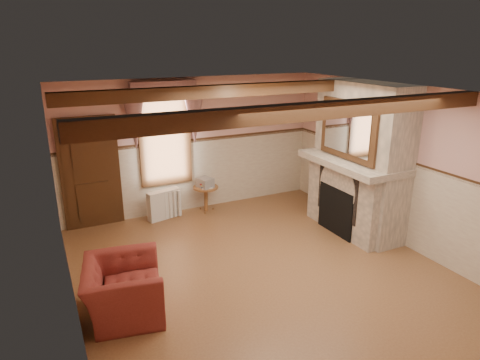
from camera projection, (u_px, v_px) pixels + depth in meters
name	position (u px, v px, depth m)	size (l,w,h in m)	color
floor	(260.00, 269.00, 6.83)	(5.50, 6.00, 0.01)	brown
ceiling	(263.00, 92.00, 5.96)	(5.50, 6.00, 0.01)	silver
wall_back	(193.00, 145.00, 8.96)	(5.50, 0.02, 2.80)	#CC958D
wall_front	(422.00, 284.00, 3.83)	(5.50, 0.02, 2.80)	#CC958D
wall_left	(65.00, 218.00, 5.25)	(0.02, 6.00, 2.80)	#CC958D
wall_right	(398.00, 165.00, 7.54)	(0.02, 6.00, 2.80)	#CC958D
wainscot	(261.00, 226.00, 6.60)	(5.50, 6.00, 1.50)	beige
chair_rail	(262.00, 180.00, 6.37)	(5.50, 6.00, 0.08)	black
firebox	(339.00, 210.00, 8.03)	(0.20, 0.95, 0.90)	black
armchair	(123.00, 289.00, 5.63)	(1.13, 0.98, 0.73)	maroon
side_table	(206.00, 199.00, 9.11)	(0.53, 0.53, 0.55)	brown
book_stack	(205.00, 183.00, 8.96)	(0.26, 0.32, 0.20)	#B7AD8C
radiator	(164.00, 204.00, 8.73)	(0.70, 0.18, 0.60)	silver
bowl	(355.00, 157.00, 7.79)	(0.38, 0.38, 0.09)	brown
mantel_clock	(331.00, 146.00, 8.38)	(0.14, 0.24, 0.20)	black
oil_lamp	(346.00, 149.00, 7.98)	(0.11, 0.11, 0.28)	gold
candle_red	(382.00, 164.00, 7.19)	(0.06, 0.06, 0.16)	#AA142A
jar_yellow	(370.00, 161.00, 7.44)	(0.06, 0.06, 0.12)	gold
fireplace	(361.00, 159.00, 7.92)	(0.85, 2.00, 2.80)	gray
mantel	(353.00, 162.00, 7.85)	(1.05, 2.05, 0.12)	gray
overmantel_mirror	(348.00, 130.00, 7.59)	(0.06, 1.44, 1.04)	silver
door	(91.00, 175.00, 8.15)	(1.10, 0.10, 2.10)	black
window	(165.00, 136.00, 8.61)	(1.06, 0.08, 2.02)	white
window_drapes	(165.00, 107.00, 8.35)	(1.30, 0.14, 1.40)	gray
ceiling_beam_front	(313.00, 111.00, 4.97)	(5.50, 0.18, 0.20)	black
ceiling_beam_back	(228.00, 91.00, 7.02)	(5.50, 0.18, 0.20)	black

